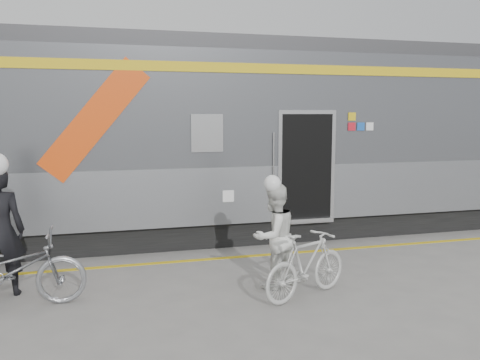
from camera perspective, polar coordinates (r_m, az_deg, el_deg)
name	(u,v)px	position (r m, az deg, el deg)	size (l,w,h in m)	color
ground	(264,299)	(7.39, 2.74, -13.24)	(90.00, 90.00, 0.00)	slate
train	(184,140)	(10.91, -6.29, 4.52)	(24.00, 3.17, 4.10)	black
safety_strip	(228,258)	(9.35, -1.37, -8.71)	(24.00, 0.12, 0.01)	gold
bicycle_left	(10,270)	(7.59, -24.45, -9.20)	(0.69, 1.98, 1.04)	#96989D
woman	(274,236)	(7.68, 3.84, -6.30)	(0.76, 0.59, 1.57)	silver
bicycle_right	(306,265)	(7.37, 7.47, -9.43)	(0.45, 1.58, 0.95)	#B9BAB5
helmet_woman	(275,176)	(7.52, 3.90, 0.44)	(0.25, 0.25, 0.25)	white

